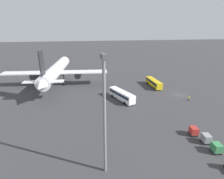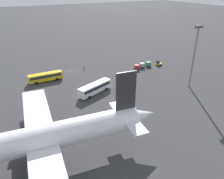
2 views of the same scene
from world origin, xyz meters
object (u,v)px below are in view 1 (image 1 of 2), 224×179
shuttle_bus_near (154,82)px  cargo_cart_grey (206,138)px  airplane (56,70)px  worker_person (189,98)px  shuttle_bus_far (122,95)px  cargo_cart_green (217,147)px  cargo_cart_red (194,131)px

shuttle_bus_near → cargo_cart_grey: bearing=172.8°
airplane → cargo_cart_grey: (-50.24, -36.34, -5.31)m
airplane → worker_person: 54.91m
cargo_cart_grey → shuttle_bus_far: bearing=24.4°
airplane → shuttle_bus_far: (-22.92, -23.94, -4.52)m
shuttle_bus_far → worker_person: size_ratio=7.23×
cargo_cart_green → cargo_cart_grey: 3.19m
cargo_cart_green → cargo_cart_red: (6.38, 0.75, 0.00)m
worker_person → shuttle_bus_far: bearing=77.1°
cargo_cart_grey → cargo_cart_red: 3.31m
shuttle_bus_far → worker_person: (-5.22, -22.87, -1.12)m
worker_person → cargo_cart_green: bearing=157.3°
airplane → worker_person: (-28.14, -46.81, -5.63)m
worker_person → cargo_cart_red: 22.06m
airplane → cargo_cart_red: bearing=-136.9°
cargo_cart_green → cargo_cart_red: size_ratio=1.00×
worker_person → shuttle_bus_near: bearing=18.1°
shuttle_bus_near → cargo_cart_red: size_ratio=5.45×
shuttle_bus_near → worker_person: bearing=-162.1°
airplane → shuttle_bus_near: (-11.01, -41.23, -4.64)m
shuttle_bus_near → worker_person: (-17.12, -5.59, -1.00)m
worker_person → cargo_cart_green: (-25.30, 10.60, 0.32)m
cargo_cart_red → shuttle_bus_far: bearing=25.5°
shuttle_bus_far → cargo_cart_red: (-24.13, -11.52, -0.79)m
shuttle_bus_near → cargo_cart_red: shuttle_bus_near is taller
shuttle_bus_near → cargo_cart_green: size_ratio=5.45×
cargo_cart_grey → cargo_cart_red: bearing=15.5°
worker_person → cargo_cart_green: cargo_cart_green is taller
airplane → cargo_cart_grey: size_ratio=23.47×
shuttle_bus_near → cargo_cart_green: 42.72m
airplane → cargo_cart_grey: bearing=-138.0°
airplane → cargo_cart_red: 59.16m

